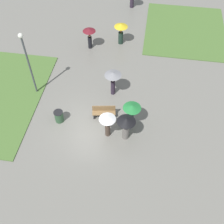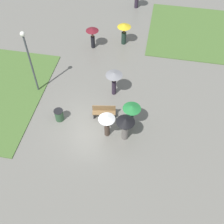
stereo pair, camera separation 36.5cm
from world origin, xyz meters
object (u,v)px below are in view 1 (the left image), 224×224
(lone_walker_far_path, at_px, (89,34))
(crowd_person_white, at_px, (108,121))
(crowd_person_grey, at_px, (113,78))
(crowd_person_green, at_px, (132,110))
(trash_bin, at_px, (59,116))
(crowd_person_black, at_px, (126,124))
(lamp_post, at_px, (27,58))
(park_bench, at_px, (104,112))
(lone_walker_mid_plaza, at_px, (121,30))

(lone_walker_far_path, bearing_deg, crowd_person_white, -29.47)
(crowd_person_grey, height_order, lone_walker_far_path, crowd_person_grey)
(crowd_person_green, bearing_deg, crowd_person_grey, 122.79)
(trash_bin, xyz_separation_m, crowd_person_black, (4.42, -0.66, 0.90))
(lamp_post, xyz_separation_m, crowd_person_white, (5.62, -2.90, -1.79))
(park_bench, relative_size, lone_walker_far_path, 0.87)
(lamp_post, distance_m, lone_walker_mid_plaza, 8.55)
(crowd_person_green, relative_size, crowd_person_white, 0.97)
(crowd_person_grey, bearing_deg, crowd_person_white, 34.10)
(park_bench, xyz_separation_m, trash_bin, (-2.81, -0.80, -0.03))
(lamp_post, bearing_deg, trash_bin, -44.44)
(crowd_person_green, xyz_separation_m, lone_walker_far_path, (-4.21, 7.38, -0.07))
(crowd_person_green, xyz_separation_m, crowd_person_black, (-0.22, -1.14, -0.02))
(crowd_person_grey, relative_size, lone_walker_far_path, 1.09)
(park_bench, bearing_deg, lone_walker_far_path, 98.98)
(lamp_post, distance_m, trash_bin, 4.22)
(crowd_person_green, bearing_deg, lamp_post, 166.23)
(park_bench, height_order, lone_walker_mid_plaza, lone_walker_mid_plaza)
(crowd_person_green, relative_size, crowd_person_grey, 0.89)
(crowd_person_green, height_order, crowd_person_black, crowd_person_black)
(crowd_person_black, xyz_separation_m, crowd_person_grey, (-1.34, 3.63, 0.14))
(crowd_person_black, xyz_separation_m, lone_walker_mid_plaza, (-1.59, 9.51, -0.04))
(park_bench, bearing_deg, crowd_person_white, -80.79)
(lamp_post, relative_size, lone_walker_mid_plaza, 2.67)
(lone_walker_far_path, bearing_deg, lone_walker_mid_plaza, 64.21)
(crowd_person_black, relative_size, lone_walker_mid_plaza, 1.01)
(crowd_person_green, distance_m, lone_walker_mid_plaza, 8.57)
(lone_walker_mid_plaza, bearing_deg, crowd_person_grey, 54.63)
(lone_walker_far_path, bearing_deg, crowd_person_black, -23.05)
(trash_bin, bearing_deg, lone_walker_mid_plaza, 72.30)
(crowd_person_black, height_order, crowd_person_grey, crowd_person_grey)
(crowd_person_grey, xyz_separation_m, lone_walker_mid_plaza, (-0.25, 5.89, -0.18))
(crowd_person_black, bearing_deg, crowd_person_white, -17.11)
(crowd_person_grey, bearing_deg, lone_walker_far_path, -120.91)
(lamp_post, xyz_separation_m, lone_walker_far_path, (2.75, 5.58, -1.82))
(park_bench, xyz_separation_m, crowd_person_grey, (0.27, 2.16, 1.01))
(trash_bin, xyz_separation_m, crowd_person_green, (4.64, 0.48, 0.93))
(trash_bin, bearing_deg, lone_walker_far_path, 86.93)
(crowd_person_black, bearing_deg, trash_bin, -23.50)
(crowd_person_white, xyz_separation_m, crowd_person_grey, (-0.22, 3.59, 0.15))
(trash_bin, relative_size, crowd_person_grey, 0.43)
(lone_walker_mid_plaza, bearing_deg, crowd_person_black, 61.71)
(crowd_person_green, height_order, lone_walker_mid_plaza, lone_walker_mid_plaza)
(lamp_post, height_order, crowd_person_grey, lamp_post)
(park_bench, xyz_separation_m, crowd_person_black, (1.61, -1.46, 0.87))
(lone_walker_mid_plaza, bearing_deg, crowd_person_green, 64.39)
(crowd_person_white, distance_m, lone_walker_far_path, 8.95)
(lamp_post, bearing_deg, crowd_person_white, -27.26)
(lone_walker_far_path, bearing_deg, crowd_person_green, -18.48)
(crowd_person_black, bearing_deg, crowd_person_green, -115.75)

